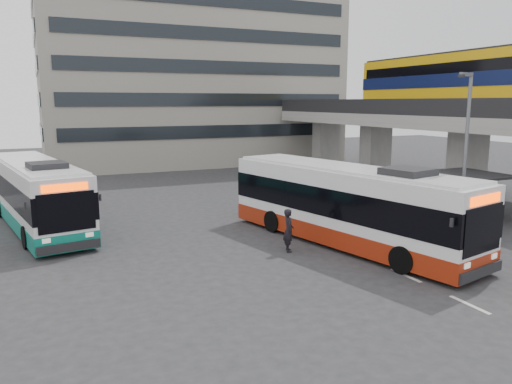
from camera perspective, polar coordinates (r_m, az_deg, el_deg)
name	(u,v)px	position (r m, az deg, el deg)	size (l,w,h in m)	color
ground	(307,261)	(20.58, 5.88, -7.86)	(120.00, 120.00, 0.00)	#28282B
viaduct	(448,104)	(38.04, 21.11, 9.35)	(8.00, 32.00, 9.68)	gray
bike_shelter	(420,194)	(27.46, 18.22, -0.21)	(10.00, 4.00, 2.54)	#595B60
office_block	(189,43)	(55.57, -7.67, 16.48)	(30.00, 15.00, 25.00)	gray
road_markings	(406,275)	(19.66, 16.75, -9.11)	(0.15, 7.60, 0.01)	beige
bus_main	(346,206)	(22.85, 10.24, -1.54)	(5.64, 13.19, 3.82)	white
bus_teal	(36,194)	(27.96, -23.83, -0.26)	(4.86, 12.69, 3.67)	white
pedestrian	(289,230)	(21.55, 3.75, -4.39)	(0.68, 0.45, 1.88)	black
lamp_post	(465,151)	(23.22, 22.76, 4.38)	(1.26, 0.65, 7.59)	#595B60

